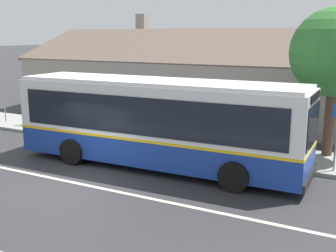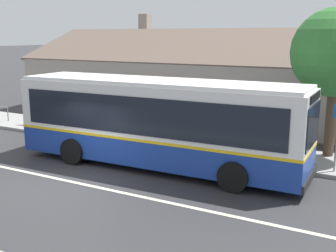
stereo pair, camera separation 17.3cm
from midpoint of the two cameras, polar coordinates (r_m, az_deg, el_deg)
ground_plane at (r=14.73m, az=-12.76°, el=-7.35°), size 300.00×300.00×0.00m
sidewalk_far at (r=19.39m, az=-0.99°, el=-2.06°), size 60.00×3.00×0.15m
lane_divider_stripe at (r=14.73m, az=-12.76°, el=-7.33°), size 60.00×0.16×0.01m
community_building at (r=26.91m, az=7.98°, el=5.57°), size 24.51×10.57×6.30m
transit_bus at (r=15.55m, az=-1.11°, el=0.70°), size 11.14×2.95×3.27m
bench_by_building at (r=23.34m, az=-16.73°, el=1.12°), size 1.75×0.51×0.94m
bench_down_street at (r=20.41m, az=-7.08°, el=-0.03°), size 1.52×0.51×0.94m
bike_rack at (r=25.52m, az=-21.52°, el=1.95°), size 1.16×0.06×0.78m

